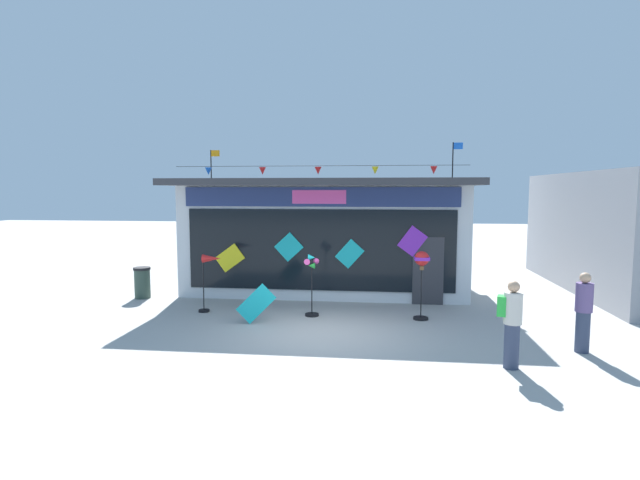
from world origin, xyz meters
The scene contains 9 objects.
ground_plane centered at (0.00, 0.00, 0.00)m, with size 80.00×80.00×0.00m, color #ADAAA5.
kite_shop_building centered at (-0.45, 5.90, 1.88)m, with size 9.34×6.38×4.96m.
wind_spinner_far_left centered at (-3.28, 1.64, 1.23)m, with size 0.66×0.30×1.61m.
wind_spinner_left centered at (-0.44, 1.52, 1.01)m, with size 0.39×0.37×1.67m.
wind_spinner_center_left centered at (2.43, 1.51, 1.40)m, with size 0.39×0.39×1.80m.
person_near_camera centered at (5.55, -0.78, 0.86)m, with size 0.34×0.34×1.68m.
person_mid_plaza centered at (3.82, -1.93, 0.89)m, with size 0.48×0.37×1.68m.
trash_bin centered at (-6.00, 3.13, 0.49)m, with size 0.52×0.52×0.97m.
display_kite_on_ground centered at (-1.75, 0.66, 0.50)m, with size 0.51×0.03×0.93m, color #19B7BC.
Camera 1 is at (1.33, -11.50, 3.37)m, focal length 28.09 mm.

